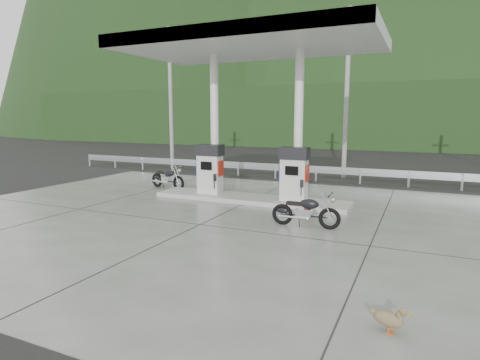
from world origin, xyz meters
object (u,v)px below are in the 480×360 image
at_px(gas_pump_left, 210,169).
at_px(motorcycle_right, 306,212).
at_px(motorcycle_left, 167,178).
at_px(duck, 388,319).
at_px(gas_pump_right, 294,174).

height_order(gas_pump_left, motorcycle_right, gas_pump_left).
relative_size(motorcycle_left, duck, 3.63).
xyz_separation_m(gas_pump_left, gas_pump_right, (3.20, 0.00, 0.00)).
relative_size(gas_pump_right, motorcycle_left, 0.99).
xyz_separation_m(gas_pump_right, duck, (3.58, -7.28, -0.87)).
bearing_deg(gas_pump_right, gas_pump_left, 180.00).
distance_m(gas_pump_left, motorcycle_left, 2.69).
distance_m(gas_pump_left, motorcycle_right, 5.02).
xyz_separation_m(gas_pump_right, motorcycle_left, (-5.67, 0.85, -0.62)).
bearing_deg(gas_pump_right, motorcycle_left, 171.52).
height_order(gas_pump_left, duck, gas_pump_left).
relative_size(gas_pump_left, gas_pump_right, 1.00).
height_order(gas_pump_right, duck, gas_pump_right).
height_order(motorcycle_right, duck, motorcycle_right).
bearing_deg(gas_pump_left, gas_pump_right, 0.00).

